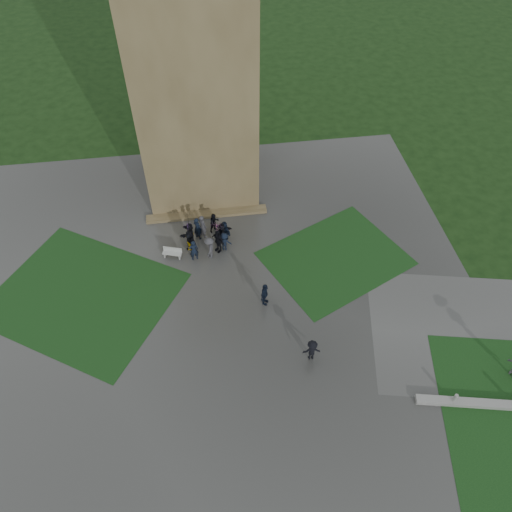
{
  "coord_description": "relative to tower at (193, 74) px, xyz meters",
  "views": [
    {
      "loc": [
        -0.1,
        -17.21,
        25.61
      ],
      "look_at": [
        2.94,
        4.9,
        1.2
      ],
      "focal_mm": 35.0,
      "sensor_mm": 36.0,
      "label": 1
    }
  ],
  "objects": [
    {
      "name": "visitor_cluster",
      "position": [
        -0.3,
        -7.54,
        -7.97
      ],
      "size": [
        3.85,
        3.52,
        2.54
      ],
      "color": "black",
      "rests_on": "plaza"
    },
    {
      "name": "tower_plinth",
      "position": [
        0.0,
        -4.4,
        -8.87
      ],
      "size": [
        9.0,
        0.8,
        0.22
      ],
      "primitive_type": "cube",
      "color": "brown",
      "rests_on": "plaza"
    },
    {
      "name": "bench",
      "position": [
        -2.64,
        -8.29,
        -8.58
      ],
      "size": [
        1.39,
        0.79,
        0.77
      ],
      "rotation": [
        0.0,
        0.0,
        -0.3
      ],
      "color": "#AFAFAA",
      "rests_on": "plaza"
    },
    {
      "name": "tower",
      "position": [
        0.0,
        0.0,
        0.0
      ],
      "size": [
        8.0,
        8.0,
        18.0
      ],
      "primitive_type": "cube",
      "color": "brown",
      "rests_on": "ground"
    },
    {
      "name": "plaza",
      "position": [
        0.0,
        -13.0,
        -8.99
      ],
      "size": [
        34.0,
        34.0,
        0.02
      ],
      "primitive_type": "cube",
      "color": "#343432",
      "rests_on": "ground"
    },
    {
      "name": "pedestrian_mid",
      "position": [
        3.07,
        -13.14,
        -8.09
      ],
      "size": [
        1.02,
        1.2,
        1.78
      ],
      "primitive_type": "imported",
      "rotation": [
        0.0,
        0.0,
        1.07
      ],
      "color": "black",
      "rests_on": "plaza"
    },
    {
      "name": "lawn_inset_right",
      "position": [
        8.5,
        -10.0,
        -8.97
      ],
      "size": [
        11.12,
        10.15,
        0.01
      ],
      "primitive_type": "cube",
      "rotation": [
        0.0,
        0.0,
        0.44
      ],
      "color": "#123412",
      "rests_on": "plaza"
    },
    {
      "name": "pedestrian_near",
      "position": [
        5.16,
        -17.46,
        -8.19
      ],
      "size": [
        1.05,
        0.59,
        1.58
      ],
      "primitive_type": "imported",
      "rotation": [
        0.0,
        0.0,
        3.08
      ],
      "color": "black",
      "rests_on": "plaza"
    },
    {
      "name": "ground",
      "position": [
        0.0,
        -15.0,
        -9.0
      ],
      "size": [
        120.0,
        120.0,
        0.0
      ],
      "primitive_type": "plane",
      "color": "black"
    },
    {
      "name": "lawn_inset_left",
      "position": [
        -8.5,
        -11.0,
        -8.97
      ],
      "size": [
        14.1,
        13.46,
        0.01
      ],
      "primitive_type": "cube",
      "rotation": [
        0.0,
        0.0,
        -0.56
      ],
      "color": "#123412",
      "rests_on": "plaza"
    }
  ]
}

